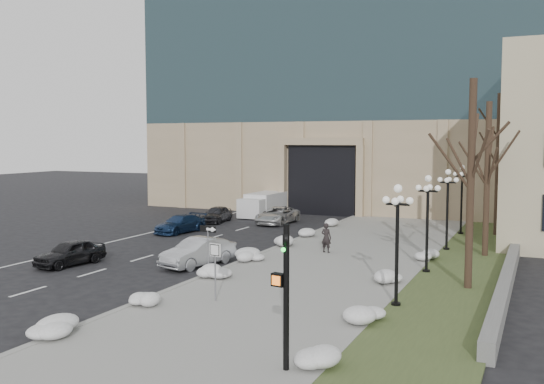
{
  "coord_description": "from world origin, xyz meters",
  "views": [
    {
      "loc": [
        13.33,
        -16.75,
        6.43
      ],
      "look_at": [
        -0.65,
        14.25,
        3.5
      ],
      "focal_mm": 40.0,
      "sensor_mm": 36.0,
      "label": 1
    }
  ],
  "objects_px": {
    "lamppost_d": "(462,190)",
    "lamppost_b": "(428,210)",
    "keep_sign": "(215,260)",
    "lamppost_a": "(397,228)",
    "pedestrian": "(326,238)",
    "car_d": "(277,215)",
    "lamppost_c": "(448,198)",
    "car_b": "(198,252)",
    "car_e": "(217,214)",
    "one_way_sign": "(210,235)",
    "box_truck": "(264,205)",
    "car_c": "(180,224)",
    "car_a": "(70,253)",
    "traffic_signal": "(285,300)"
  },
  "relations": [
    {
      "from": "car_a",
      "to": "lamppost_a",
      "type": "bearing_deg",
      "value": 5.64
    },
    {
      "from": "car_e",
      "to": "box_truck",
      "type": "height_order",
      "value": "box_truck"
    },
    {
      "from": "keep_sign",
      "to": "car_b",
      "type": "bearing_deg",
      "value": 135.99
    },
    {
      "from": "keep_sign",
      "to": "lamppost_a",
      "type": "distance_m",
      "value": 7.14
    },
    {
      "from": "pedestrian",
      "to": "lamppost_a",
      "type": "xyz_separation_m",
      "value": [
        6.01,
        -9.14,
        2.12
      ]
    },
    {
      "from": "car_b",
      "to": "car_e",
      "type": "distance_m",
      "value": 16.47
    },
    {
      "from": "keep_sign",
      "to": "pedestrian",
      "type": "bearing_deg",
      "value": 96.57
    },
    {
      "from": "car_b",
      "to": "car_e",
      "type": "relative_size",
      "value": 1.16
    },
    {
      "from": "car_e",
      "to": "lamppost_d",
      "type": "relative_size",
      "value": 0.79
    },
    {
      "from": "car_c",
      "to": "keep_sign",
      "type": "bearing_deg",
      "value": -44.97
    },
    {
      "from": "car_e",
      "to": "car_d",
      "type": "bearing_deg",
      "value": 6.67
    },
    {
      "from": "car_b",
      "to": "car_c",
      "type": "distance_m",
      "value": 11.43
    },
    {
      "from": "pedestrian",
      "to": "lamppost_b",
      "type": "distance_m",
      "value": 6.9
    },
    {
      "from": "car_e",
      "to": "one_way_sign",
      "type": "distance_m",
      "value": 19.38
    },
    {
      "from": "car_c",
      "to": "lamppost_b",
      "type": "distance_m",
      "value": 19.09
    },
    {
      "from": "one_way_sign",
      "to": "lamppost_d",
      "type": "relative_size",
      "value": 0.52
    },
    {
      "from": "car_b",
      "to": "box_truck",
      "type": "bearing_deg",
      "value": 118.87
    },
    {
      "from": "car_d",
      "to": "box_truck",
      "type": "relative_size",
      "value": 0.76
    },
    {
      "from": "car_e",
      "to": "one_way_sign",
      "type": "relative_size",
      "value": 1.52
    },
    {
      "from": "traffic_signal",
      "to": "car_b",
      "type": "bearing_deg",
      "value": 139.57
    },
    {
      "from": "one_way_sign",
      "to": "car_c",
      "type": "bearing_deg",
      "value": 133.39
    },
    {
      "from": "lamppost_d",
      "to": "car_a",
      "type": "bearing_deg",
      "value": -132.62
    },
    {
      "from": "lamppost_b",
      "to": "lamppost_d",
      "type": "bearing_deg",
      "value": 90.0
    },
    {
      "from": "one_way_sign",
      "to": "keep_sign",
      "type": "xyz_separation_m",
      "value": [
        2.36,
        -3.71,
        -0.27
      ]
    },
    {
      "from": "car_d",
      "to": "lamppost_c",
      "type": "bearing_deg",
      "value": -23.66
    },
    {
      "from": "lamppost_b",
      "to": "lamppost_d",
      "type": "xyz_separation_m",
      "value": [
        0.0,
        13.0,
        0.0
      ]
    },
    {
      "from": "car_b",
      "to": "pedestrian",
      "type": "height_order",
      "value": "pedestrian"
    },
    {
      "from": "car_a",
      "to": "box_truck",
      "type": "bearing_deg",
      "value": 97.62
    },
    {
      "from": "box_truck",
      "to": "one_way_sign",
      "type": "xyz_separation_m",
      "value": [
        7.6,
        -22.21,
        1.09
      ]
    },
    {
      "from": "box_truck",
      "to": "traffic_signal",
      "type": "bearing_deg",
      "value": -63.55
    },
    {
      "from": "car_d",
      "to": "one_way_sign",
      "type": "bearing_deg",
      "value": -73.86
    },
    {
      "from": "lamppost_c",
      "to": "car_d",
      "type": "bearing_deg",
      "value": 154.46
    },
    {
      "from": "car_e",
      "to": "lamppost_a",
      "type": "distance_m",
      "value": 25.95
    },
    {
      "from": "lamppost_d",
      "to": "car_b",
      "type": "bearing_deg",
      "value": -124.47
    },
    {
      "from": "car_b",
      "to": "lamppost_a",
      "type": "distance_m",
      "value": 11.76
    },
    {
      "from": "traffic_signal",
      "to": "lamppost_c",
      "type": "relative_size",
      "value": 0.88
    },
    {
      "from": "box_truck",
      "to": "lamppost_c",
      "type": "xyz_separation_m",
      "value": [
        16.57,
        -10.55,
        2.13
      ]
    },
    {
      "from": "car_b",
      "to": "lamppost_b",
      "type": "xyz_separation_m",
      "value": [
        10.97,
        2.97,
        2.36
      ]
    },
    {
      "from": "car_e",
      "to": "keep_sign",
      "type": "bearing_deg",
      "value": -68.19
    },
    {
      "from": "box_truck",
      "to": "car_b",
      "type": "bearing_deg",
      "value": -73.85
    },
    {
      "from": "car_d",
      "to": "keep_sign",
      "type": "height_order",
      "value": "keep_sign"
    },
    {
      "from": "one_way_sign",
      "to": "lamppost_b",
      "type": "height_order",
      "value": "lamppost_b"
    },
    {
      "from": "keep_sign",
      "to": "lamppost_d",
      "type": "xyz_separation_m",
      "value": [
        6.61,
        21.87,
        1.31
      ]
    },
    {
      "from": "keep_sign",
      "to": "lamppost_b",
      "type": "relative_size",
      "value": 0.5
    },
    {
      "from": "box_truck",
      "to": "lamppost_c",
      "type": "distance_m",
      "value": 19.76
    },
    {
      "from": "lamppost_d",
      "to": "lamppost_b",
      "type": "bearing_deg",
      "value": -90.0
    },
    {
      "from": "car_a",
      "to": "car_d",
      "type": "height_order",
      "value": "car_a"
    },
    {
      "from": "one_way_sign",
      "to": "lamppost_c",
      "type": "height_order",
      "value": "lamppost_c"
    },
    {
      "from": "car_b",
      "to": "lamppost_c",
      "type": "distance_m",
      "value": 14.68
    },
    {
      "from": "car_b",
      "to": "car_c",
      "type": "xyz_separation_m",
      "value": [
        -6.96,
        9.07,
        -0.1
      ]
    }
  ]
}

